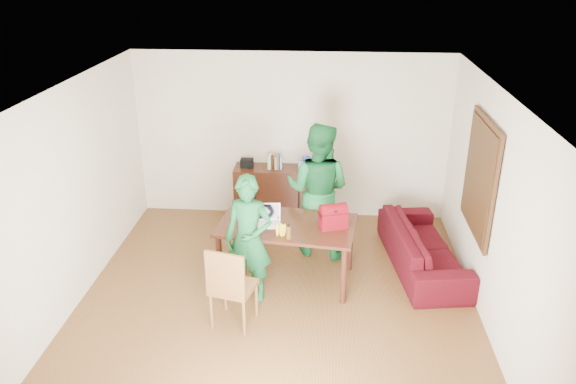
# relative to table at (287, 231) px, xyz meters

# --- Properties ---
(room) EXTENTS (5.20, 5.70, 2.90)m
(room) POSITION_rel_table_xyz_m (-0.07, -0.55, 0.59)
(room) COLOR #402710
(room) RESTS_ON ground
(table) EXTENTS (1.87, 1.20, 0.83)m
(table) POSITION_rel_table_xyz_m (0.00, 0.00, 0.00)
(table) COLOR black
(table) RESTS_ON ground
(chair) EXTENTS (0.57, 0.56, 1.05)m
(chair) POSITION_rel_table_xyz_m (-0.55, -1.02, -0.41)
(chair) COLOR brown
(chair) RESTS_ON ground
(person_near) EXTENTS (0.66, 0.49, 1.66)m
(person_near) POSITION_rel_table_xyz_m (-0.44, -0.46, 0.11)
(person_near) COLOR #135629
(person_near) RESTS_ON ground
(person_far) EXTENTS (1.12, 0.97, 1.96)m
(person_far) POSITION_rel_table_xyz_m (0.38, 0.80, 0.26)
(person_far) COLOR #16652E
(person_far) RESTS_ON ground
(laptop) EXTENTS (0.35, 0.25, 0.23)m
(laptop) POSITION_rel_table_xyz_m (-0.25, -0.05, 0.15)
(laptop) COLOR white
(laptop) RESTS_ON table
(bananas) EXTENTS (0.19, 0.13, 0.06)m
(bananas) POSITION_rel_table_xyz_m (-0.05, -0.34, 0.14)
(bananas) COLOR yellow
(bananas) RESTS_ON table
(bottle) EXTENTS (0.08, 0.08, 0.19)m
(bottle) POSITION_rel_table_xyz_m (0.05, -0.40, 0.20)
(bottle) COLOR #563713
(bottle) RESTS_ON table
(red_bag) EXTENTS (0.39, 0.30, 0.26)m
(red_bag) POSITION_rel_table_xyz_m (0.60, -0.05, 0.24)
(red_bag) COLOR maroon
(red_bag) RESTS_ON table
(sofa) EXTENTS (1.11, 2.18, 0.61)m
(sofa) POSITION_rel_table_xyz_m (1.87, 0.47, -0.42)
(sofa) COLOR #390712
(sofa) RESTS_ON ground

